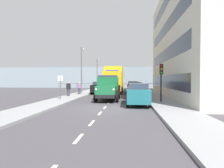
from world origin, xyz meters
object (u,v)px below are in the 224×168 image
street_sign (60,83)px  lamp_post_promenade (82,66)px  pedestrian_in_dark_coat (79,87)px  car_red_kerbside_1 (135,90)px  car_white_kerbside_3 (133,86)px  lorry_cargo_yellow (114,79)px  pedestrian_by_lamp (68,88)px  truck_vintage_green (108,88)px  lamp_post_far (97,70)px  car_maroon_kerbside_2 (134,87)px  traffic_light_near (161,74)px  car_black_oppositeside_0 (99,87)px  car_teal_kerbside_near (138,94)px

street_sign → lamp_post_promenade: bearing=-90.7°
pedestrian_in_dark_coat → lamp_post_promenade: 3.45m
car_red_kerbside_1 → car_white_kerbside_3: same height
lorry_cargo_yellow → pedestrian_by_lamp: (4.64, 7.03, -0.97)m
truck_vintage_green → pedestrian_by_lamp: (4.82, -2.84, -0.07)m
pedestrian_in_dark_coat → street_sign: size_ratio=0.70×
car_white_kerbside_3 → lamp_post_far: lamp_post_far is taller
pedestrian_by_lamp → lorry_cargo_yellow: bearing=-123.4°
pedestrian_by_lamp → car_red_kerbside_1: bearing=-179.7°
truck_vintage_green → car_white_kerbside_3: (-2.68, -14.54, -0.28)m
lorry_cargo_yellow → lamp_post_promenade: (4.29, 2.33, 1.83)m
car_maroon_kerbside_2 → traffic_light_near: bearing=100.8°
car_black_oppositeside_0 → traffic_light_near: (-6.89, 9.97, 1.58)m
car_teal_kerbside_near → lamp_post_promenade: (7.15, -10.44, 3.01)m
lamp_post_far → street_sign: size_ratio=2.74×
car_maroon_kerbside_2 → street_sign: bearing=52.4°
traffic_light_near → lamp_post_far: (9.04, -21.12, 1.37)m
lorry_cargo_yellow → car_white_kerbside_3: lorry_cargo_yellow is taller
pedestrian_in_dark_coat → car_teal_kerbside_near: bearing=129.5°
car_white_kerbside_3 → lamp_post_promenade: (7.15, 7.01, 3.01)m
car_teal_kerbside_near → traffic_light_near: size_ratio=1.37×
lamp_post_promenade → street_sign: 8.21m
car_black_oppositeside_0 → lamp_post_promenade: lamp_post_promenade is taller
truck_vintage_green → pedestrian_by_lamp: bearing=-30.5°
car_white_kerbside_3 → pedestrian_in_dark_coat: size_ratio=2.82×
car_maroon_kerbside_2 → pedestrian_in_dark_coat: (6.99, 3.46, 0.18)m
car_black_oppositeside_0 → street_sign: 9.00m
car_red_kerbside_1 → lamp_post_promenade: lamp_post_promenade is taller
lamp_post_far → car_white_kerbside_3: bearing=145.1°
car_white_kerbside_3 → lamp_post_far: bearing=-34.9°
car_maroon_kerbside_2 → pedestrian_in_dark_coat: pedestrian_in_dark_coat is taller
lorry_cargo_yellow → lamp_post_far: 10.55m
traffic_light_near → street_sign: (9.29, -1.34, -0.79)m
truck_vintage_green → car_teal_kerbside_near: 3.96m
lorry_cargo_yellow → pedestrian_in_dark_coat: 6.04m
pedestrian_by_lamp → lamp_post_far: bearing=-91.7°
truck_vintage_green → lorry_cargo_yellow: (0.18, -9.87, 0.90)m
car_black_oppositeside_0 → lamp_post_promenade: bearing=17.7°
pedestrian_by_lamp → traffic_light_near: bearing=154.6°
truck_vintage_green → car_red_kerbside_1: (-2.68, -2.88, -0.28)m
car_maroon_kerbside_2 → pedestrian_by_lamp: pedestrian_by_lamp is taller
lorry_cargo_yellow → lamp_post_promenade: 5.21m
car_maroon_kerbside_2 → car_red_kerbside_1: bearing=90.0°
car_teal_kerbside_near → pedestrian_by_lamp: bearing=-37.4°
lorry_cargo_yellow → lamp_post_promenade: size_ratio=1.31×
pedestrian_in_dark_coat → lorry_cargo_yellow: bearing=-133.9°
car_red_kerbside_1 → pedestrian_in_dark_coat: 7.50m
car_red_kerbside_1 → lamp_post_promenade: size_ratio=0.69×
lamp_post_promenade → lamp_post_far: (-0.15, -11.88, -0.07)m
car_teal_kerbside_near → lamp_post_promenade: lamp_post_promenade is taller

